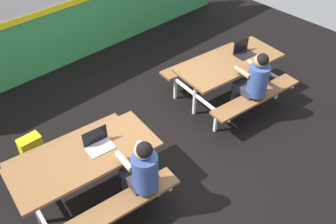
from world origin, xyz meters
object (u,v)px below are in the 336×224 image
at_px(student_nearer, 142,170).
at_px(laptop_silver, 98,144).
at_px(student_further, 254,80).
at_px(backpack_dark, 32,150).
at_px(picnic_table_left, 86,165).
at_px(picnic_table_right, 229,70).
at_px(laptop_dark, 243,51).

distance_m(student_nearer, laptop_silver, 0.64).
xyz_separation_m(student_nearer, student_further, (2.35, 0.21, 0.00)).
bearing_deg(backpack_dark, picnic_table_left, -76.81).
xyz_separation_m(picnic_table_left, student_nearer, (0.37, -0.60, 0.13)).
relative_size(picnic_table_right, laptop_silver, 5.33).
relative_size(student_nearer, backpack_dark, 2.74).
height_order(picnic_table_left, laptop_dark, laptop_dark).
xyz_separation_m(student_nearer, laptop_dark, (2.78, 0.75, 0.08)).
distance_m(student_nearer, backpack_dark, 1.84).
height_order(picnic_table_left, backpack_dark, picnic_table_left).
bearing_deg(picnic_table_right, laptop_dark, -0.36).
height_order(student_nearer, backpack_dark, student_nearer).
bearing_deg(picnic_table_right, student_nearer, -162.89).
height_order(laptop_silver, laptop_dark, same).
relative_size(picnic_table_right, backpack_dark, 4.17).
height_order(picnic_table_left, student_nearer, student_nearer).
relative_size(picnic_table_left, laptop_silver, 5.33).
relative_size(picnic_table_right, student_nearer, 1.52).
xyz_separation_m(picnic_table_right, laptop_silver, (-2.60, -0.14, 0.21)).
bearing_deg(picnic_table_left, laptop_dark, 2.70).
bearing_deg(student_nearer, picnic_table_left, 121.22).
distance_m(picnic_table_left, laptop_dark, 3.16).
xyz_separation_m(student_further, laptop_dark, (0.43, 0.55, 0.08)).
bearing_deg(laptop_dark, student_nearer, -164.85).
distance_m(picnic_table_right, student_further, 0.57).
bearing_deg(student_nearer, picnic_table_right, 17.11).
xyz_separation_m(laptop_silver, backpack_dark, (-0.46, 1.04, -0.57)).
bearing_deg(laptop_silver, student_further, -9.29).
distance_m(picnic_table_left, student_nearer, 0.72).
bearing_deg(laptop_dark, laptop_silver, -177.33).
distance_m(picnic_table_right, backpack_dark, 3.22).
bearing_deg(picnic_table_right, picnic_table_left, -176.94).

